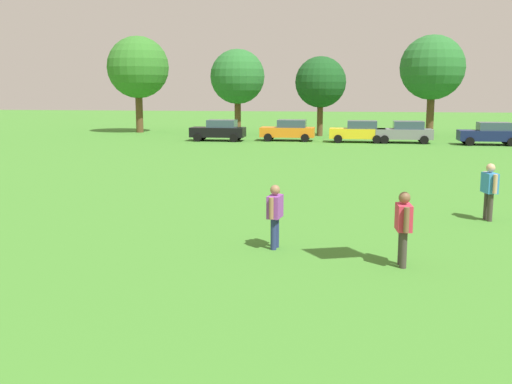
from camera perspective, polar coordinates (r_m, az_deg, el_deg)
name	(u,v)px	position (r m, az deg, el deg)	size (l,w,h in m)	color
ground_plane	(268,165)	(32.94, 1.16, 2.51)	(160.00, 160.00, 0.00)	#42842D
adult_bystander	(404,223)	(14.45, 13.71, -2.81)	(0.37, 0.84, 1.77)	#3F3833
bystander_near_trees	(275,211)	(15.65, 1.80, -1.80)	(0.39, 0.79, 1.68)	navy
bystander_midfield	(489,187)	(20.36, 21.11, 0.46)	(0.46, 0.84, 1.81)	#3F3833
parked_car_black_0	(219,130)	(48.64, -3.51, 5.83)	(4.30, 2.02, 1.68)	black
parked_car_orange_1	(289,130)	(48.69, 3.09, 5.83)	(4.30, 2.02, 1.68)	orange
parked_car_yellow_2	(358,131)	(47.89, 9.62, 5.65)	(4.30, 2.02, 1.68)	yellow
parked_car_gray_3	(405,132)	(48.06, 13.81, 5.52)	(4.30, 2.02, 1.68)	slate
parked_car_navy_4	(490,133)	(48.16, 21.13, 5.16)	(4.30, 2.02, 1.68)	#141E4C
tree_far_left	(138,68)	(59.14, -11.05, 11.41)	(5.78, 5.78, 9.01)	brown
tree_left	(238,77)	(55.77, -1.75, 10.77)	(4.92, 4.92, 7.67)	brown
tree_center_left	(321,82)	(53.99, 6.09, 10.22)	(4.44, 4.44, 6.92)	brown
tree_center_right	(432,68)	(56.12, 16.26, 11.15)	(5.63, 5.63, 8.77)	brown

